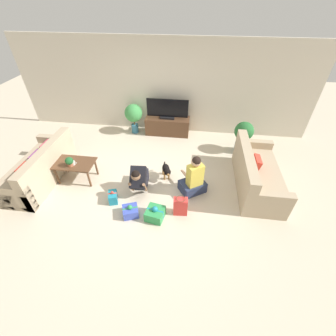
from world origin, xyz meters
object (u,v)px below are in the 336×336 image
(coffee_table, at_px, (75,165))
(tabletop_plant, at_px, (69,161))
(sofa_left, at_px, (40,169))
(dog, at_px, (166,170))
(gift_bag_a, at_px, (180,206))
(mug, at_px, (73,163))
(gift_box_a, at_px, (130,211))
(gift_box_c, at_px, (155,213))
(sofa_right, at_px, (256,174))
(potted_plant_corner_right, at_px, (243,134))
(potted_plant_back_left, at_px, (134,114))
(tv, at_px, (167,110))
(gift_box_b, at_px, (113,197))
(person_kneeling, at_px, (139,178))
(person_sitting, at_px, (194,179))
(tv_console, at_px, (167,126))

(coffee_table, bearing_deg, tabletop_plant, -100.68)
(sofa_left, bearing_deg, dog, 98.09)
(gift_bag_a, height_order, mug, mug)
(gift_box_a, distance_m, gift_box_c, 0.49)
(sofa_right, relative_size, gift_box_c, 4.90)
(potted_plant_corner_right, distance_m, potted_plant_back_left, 3.14)
(tv, bearing_deg, gift_box_b, -104.63)
(sofa_left, xyz_separation_m, tv, (2.60, 2.45, 0.46))
(tv, xyz_separation_m, gift_box_c, (0.19, -3.22, -0.65))
(sofa_right, distance_m, gift_box_c, 2.38)
(gift_box_b, xyz_separation_m, gift_bag_a, (1.42, -0.14, 0.09))
(potted_plant_corner_right, bearing_deg, mug, -156.14)
(coffee_table, relative_size, potted_plant_back_left, 0.98)
(sofa_left, xyz_separation_m, sofa_right, (4.83, 0.44, -0.01))
(gift_box_a, distance_m, tabletop_plant, 1.76)
(sofa_left, distance_m, mug, 0.86)
(person_kneeling, height_order, tabletop_plant, person_kneeling)
(gift_box_a, height_order, gift_box_c, gift_box_c)
(tv, xyz_separation_m, dog, (0.25, -2.05, -0.52))
(sofa_left, bearing_deg, gift_box_c, 74.57)
(person_kneeling, distance_m, mug, 1.50)
(sofa_right, distance_m, potted_plant_back_left, 3.79)
(mug, height_order, tabletop_plant, tabletop_plant)
(potted_plant_corner_right, relative_size, gift_box_c, 2.18)
(coffee_table, distance_m, dog, 2.06)
(tv, distance_m, gift_box_b, 3.07)
(gift_box_b, height_order, tabletop_plant, tabletop_plant)
(gift_box_c, bearing_deg, potted_plant_back_left, 110.43)
(potted_plant_back_left, distance_m, gift_box_a, 3.28)
(person_kneeling, xyz_separation_m, person_sitting, (1.16, 0.10, 0.02))
(dog, xyz_separation_m, tabletop_plant, (-2.06, -0.40, 0.35))
(sofa_left, xyz_separation_m, dog, (2.84, 0.40, -0.06))
(coffee_table, xyz_separation_m, gift_box_b, (1.03, -0.58, -0.30))
(sofa_right, height_order, gift_bag_a, sofa_right)
(potted_plant_back_left, bearing_deg, tv_console, 2.88)
(person_sitting, bearing_deg, sofa_left, -32.24)
(dog, bearing_deg, sofa_left, 169.44)
(potted_plant_corner_right, xyz_separation_m, mug, (-3.85, -1.70, -0.01))
(mug, bearing_deg, gift_box_a, -29.52)
(tv, relative_size, person_sitting, 1.25)
(tv_console, relative_size, potted_plant_corner_right, 1.48)
(person_sitting, height_order, gift_box_c, person_sitting)
(person_kneeling, bearing_deg, gift_box_a, -96.18)
(sofa_left, height_order, gift_box_c, sofa_left)
(potted_plant_back_left, relative_size, gift_box_c, 2.25)
(gift_bag_a, bearing_deg, sofa_left, 169.58)
(gift_box_b, bearing_deg, tv, 75.37)
(potted_plant_back_left, distance_m, tabletop_plant, 2.53)
(gift_box_b, bearing_deg, tabletop_plant, 156.25)
(person_sitting, bearing_deg, gift_bag_a, 38.28)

